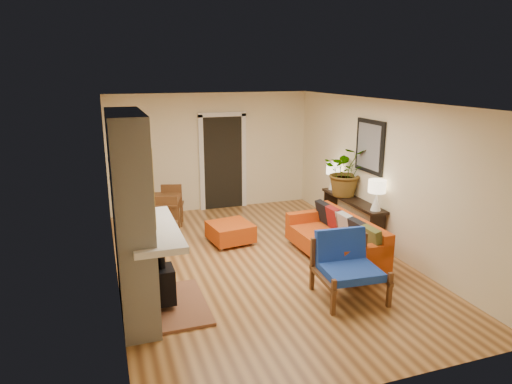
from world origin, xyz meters
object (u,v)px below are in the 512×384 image
lamp_far (334,173)px  houseplant (347,171)px  ottoman (230,232)px  dining_table (165,206)px  blue_chair (346,262)px  lamp_near (377,191)px  sofa (338,239)px  console_table (352,207)px

lamp_far → houseplant: size_ratio=0.56×
ottoman → houseplant: size_ratio=0.85×
dining_table → lamp_far: size_ratio=3.16×
dining_table → blue_chair: bearing=-57.7°
ottoman → dining_table: 1.35m
blue_chair → dining_table: size_ratio=0.54×
lamp_far → ottoman: bearing=-170.5°
blue_chair → lamp_near: lamp_near is taller
sofa → console_table: 1.22m
lamp_near → lamp_far: (0.00, 1.53, 0.00)m
ottoman → lamp_far: lamp_far is taller
ottoman → console_table: size_ratio=0.44×
blue_chair → dining_table: (-2.03, 3.21, 0.10)m
sofa → blue_chair: size_ratio=2.21×
houseplant → sofa: bearing=-123.8°
ottoman → console_table: bearing=-9.8°
console_table → houseplant: 0.68m
sofa → dining_table: dining_table is taller
blue_chair → houseplant: (1.29, 2.31, 0.72)m
console_table → ottoman: bearing=170.2°
dining_table → houseplant: size_ratio=1.76×
dining_table → console_table: size_ratio=0.92×
dining_table → lamp_far: (3.33, -0.39, 0.48)m
sofa → dining_table: bearing=140.9°
console_table → houseplant: houseplant is taller
lamp_far → sofa: bearing=-115.1°
console_table → lamp_near: 0.89m
dining_table → houseplant: houseplant is taller
blue_chair → ottoman: bearing=111.9°
lamp_far → lamp_near: bearing=-90.0°
houseplant → ottoman: bearing=176.6°
dining_table → console_table: bearing=-19.3°
sofa → dining_table: (-2.54, 2.07, 0.24)m
dining_table → lamp_near: lamp_near is taller
lamp_near → console_table: bearing=90.0°
lamp_far → houseplant: (-0.01, -0.52, 0.15)m
ottoman → lamp_far: size_ratio=1.52×
console_table → houseplant: size_ratio=1.92×
ottoman → console_table: (2.28, -0.40, 0.36)m
dining_table → lamp_near: (3.33, -1.92, 0.48)m
blue_chair → lamp_far: (1.30, 2.83, 0.58)m
sofa → blue_chair: blue_chair is taller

